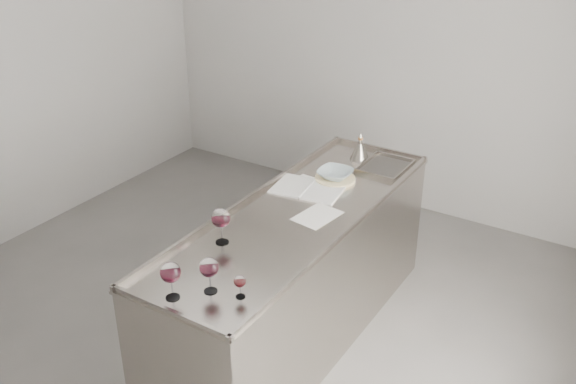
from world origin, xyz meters
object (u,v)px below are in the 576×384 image
Objects in this scene: wine_glass_left at (221,219)px; wine_glass_small at (240,282)px; counter at (297,276)px; wine_glass_middle at (171,273)px; wine_glass_right at (209,268)px; wine_funnel at (360,151)px; notebook at (308,189)px; ceramic_bowl at (335,174)px.

wine_glass_left is 1.72× the size of wine_glass_small.
wine_glass_small reaches higher than counter.
wine_glass_middle reaches higher than wine_glass_small.
wine_glass_right is 0.90× the size of wine_funnel.
wine_funnel is at bearing 97.96° from wine_glass_small.
wine_glass_middle is 0.94× the size of wine_funnel.
wine_glass_left is 1.49m from wine_funnel.
counter is at bearing -87.13° from wine_funnel.
wine_glass_right is (0.13, 0.14, -0.01)m from wine_glass_middle.
wine_glass_right is 1.28m from notebook.
wine_glass_left is (-0.19, -0.52, 0.62)m from counter.
wine_glass_small is at bearing -83.18° from notebook.
wine_funnel is (0.07, 0.63, 0.06)m from notebook.
counter is 1.10m from wine_funnel.
wine_funnel reaches higher than wine_glass_small.
wine_glass_right is at bearing -86.62° from ceramic_bowl.
wine_glass_right reaches higher than notebook.
ceramic_bowl is (0.15, 1.07, -0.10)m from wine_glass_left.
notebook is 2.11× the size of ceramic_bowl.
ceramic_bowl is (-0.24, 1.44, -0.04)m from wine_glass_small.
ceramic_bowl is at bearing 81.78° from wine_glass_left.
wine_glass_left is at bearing -95.39° from wine_funnel.
wine_funnel is at bearing 75.45° from notebook.
notebook is at bearing -110.73° from ceramic_bowl.
wine_glass_left reaches higher than wine_glass_small.
wine_glass_right is (0.24, -0.41, -0.02)m from wine_glass_left.
notebook is at bearing 85.28° from wine_glass_left.
wine_glass_small is 1.26m from notebook.
wine_glass_middle is 1.05× the size of wine_glass_right.
wine_glass_right reaches higher than ceramic_bowl.
wine_glass_left is 1.06× the size of wine_glass_middle.
wine_glass_middle is 0.34m from wine_glass_small.
wine_glass_small is 1.46m from ceramic_bowl.
wine_glass_left reaches higher than ceramic_bowl.
counter is at bearing -78.30° from notebook.
wine_glass_middle is 1.41m from notebook.
wine_funnel is at bearing 92.17° from ceramic_bowl.
wine_glass_middle is 0.42× the size of notebook.
wine_glass_left reaches higher than wine_glass_middle.
counter is at bearing 103.26° from wine_glass_small.
wine_funnel is (-0.05, 0.96, 0.53)m from counter.
wine_glass_middle is at bearing -91.34° from ceramic_bowl.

